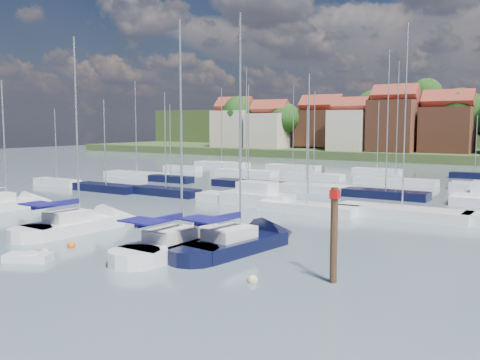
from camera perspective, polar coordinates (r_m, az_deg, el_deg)
The scene contains 13 objects.
ground at distance 66.88m, azimuth 14.66°, elevation -0.79°, with size 260.00×260.00×0.00m, color #4A5965.
sailboat_left at distance 41.03m, azimuth -15.86°, elevation -4.56°, with size 3.46×11.14×14.99m.
sailboat_centre at distance 33.55m, azimuth -5.29°, elevation -6.70°, with size 3.36×11.13×15.00m.
sailboat_navy at distance 33.73m, azimuth 0.91°, elevation -6.60°, with size 4.42×11.44×15.47m.
sailboat_far at distance 53.05m, azimuth -23.11°, elevation -2.46°, with size 2.82×9.49×12.57m.
tender at distance 32.74m, azimuth -21.68°, elevation -7.69°, with size 2.83×2.21×0.55m.
timber_piling at distance 26.61m, azimuth 9.95°, elevation -7.74°, with size 0.40×0.40×6.94m.
buoy_b at distance 34.16m, azimuth -20.06°, elevation -7.43°, with size 0.50×0.50×0.50m, color beige.
buoy_c at distance 35.50m, azimuth -17.56°, elevation -6.84°, with size 0.53×0.53×0.53m, color #D85914.
buoy_d at distance 30.71m, azimuth -11.96°, elevation -8.69°, with size 0.45×0.45×0.45m, color beige.
buoy_e at distance 36.27m, azimuth -1.82°, elevation -6.28°, with size 0.47×0.47×0.47m, color #D85914.
buoy_f at distance 26.64m, azimuth 1.36°, elevation -10.86°, with size 0.52×0.52×0.52m, color beige.
marina_field at distance 61.67m, azimuth 14.95°, elevation -0.96°, with size 79.62×41.41×15.93m.
Camera 1 is at (20.54, -23.18, 7.75)m, focal length 40.00 mm.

